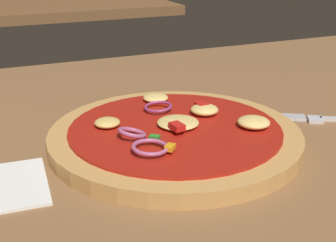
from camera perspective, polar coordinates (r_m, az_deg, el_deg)
The scene contains 3 objects.
dining_table at distance 0.53m, azimuth 0.71°, elevation -4.95°, with size 1.32×0.88×0.03m.
pizza at distance 0.53m, azimuth 0.91°, elevation -1.68°, with size 0.29×0.29×0.03m.
background_table at distance 1.83m, azimuth -11.38°, elevation 13.68°, with size 0.70×0.47×0.03m.
Camera 1 is at (-0.19, -0.43, 0.25)m, focal length 49.02 mm.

